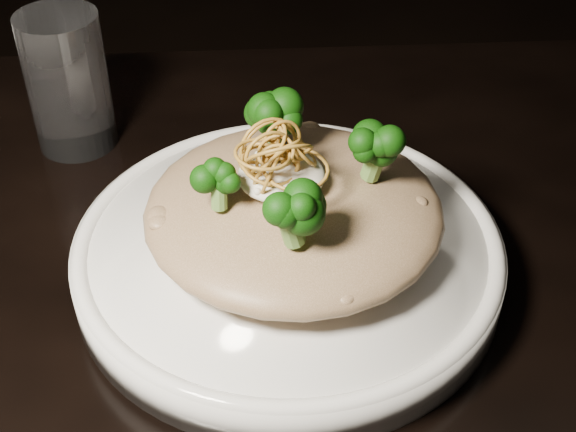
% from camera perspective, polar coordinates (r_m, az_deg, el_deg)
% --- Properties ---
extents(table, '(1.10, 0.80, 0.75)m').
position_cam_1_polar(table, '(0.65, -8.34, -11.99)').
color(table, black).
rests_on(table, ground).
extents(plate, '(0.32, 0.32, 0.03)m').
position_cam_1_polar(plate, '(0.60, -0.00, -2.86)').
color(plate, white).
rests_on(plate, table).
extents(risotto, '(0.22, 0.22, 0.05)m').
position_cam_1_polar(risotto, '(0.58, 0.41, 0.43)').
color(risotto, brown).
rests_on(risotto, plate).
extents(broccoli, '(0.16, 0.16, 0.06)m').
position_cam_1_polar(broccoli, '(0.54, 0.29, 4.51)').
color(broccoli, black).
rests_on(broccoli, risotto).
extents(cheese, '(0.06, 0.06, 0.02)m').
position_cam_1_polar(cheese, '(0.56, -0.48, 2.90)').
color(cheese, white).
rests_on(cheese, risotto).
extents(shallots, '(0.06, 0.06, 0.04)m').
position_cam_1_polar(shallots, '(0.54, -0.63, 5.16)').
color(shallots, '#92601E').
rests_on(shallots, cheese).
extents(drinking_glass, '(0.09, 0.09, 0.13)m').
position_cam_1_polar(drinking_glass, '(0.74, -15.40, 9.16)').
color(drinking_glass, white).
rests_on(drinking_glass, table).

